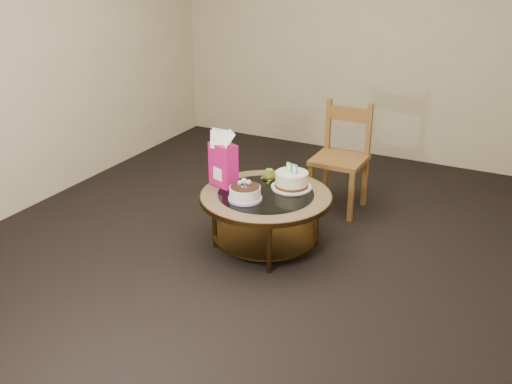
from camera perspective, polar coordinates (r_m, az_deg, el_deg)
The scene contains 8 objects.
ground at distance 4.56m, azimuth 0.95°, elevation -5.39°, with size 5.00×5.00×0.00m, color black.
room_walls at distance 4.05m, azimuth 1.10°, elevation 14.08°, with size 4.52×5.02×2.61m.
coffee_table at distance 4.39m, azimuth 0.98°, elevation -1.08°, with size 1.02×1.02×0.46m.
decorated_cake at distance 4.23m, azimuth -1.11°, elevation -0.15°, with size 0.25×0.25×0.15m.
cream_cake at distance 4.44m, azimuth 3.58°, elevation 1.18°, with size 0.32×0.32×0.20m.
gift_bag at distance 4.43m, azimuth -3.30°, elevation 3.32°, with size 0.25×0.21×0.44m.
pillar_candle at distance 4.62m, azimuth 1.33°, elevation 1.69°, with size 0.12×0.12×0.09m.
dining_chair at distance 5.09m, azimuth 8.50°, elevation 3.47°, with size 0.44×0.44×0.95m.
Camera 1 is at (1.75, -3.58, 2.21)m, focal length 40.00 mm.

